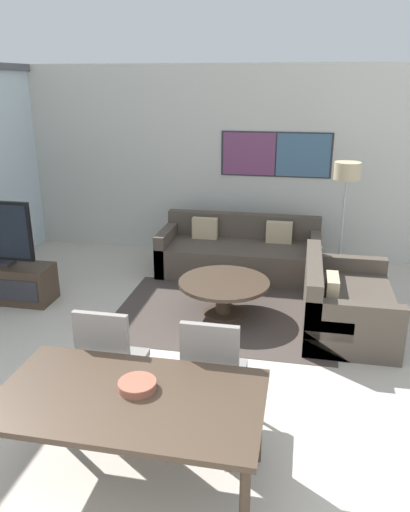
{
  "coord_description": "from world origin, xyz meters",
  "views": [
    {
      "loc": [
        0.88,
        -1.63,
        2.58
      ],
      "look_at": [
        -0.02,
        2.88,
        0.95
      ],
      "focal_mm": 35.0,
      "sensor_mm": 36.0,
      "label": 1
    }
  ],
  "objects_px": {
    "dining_chair_left": "(109,358)",
    "floor_lamp": "(346,181)",
    "dining_table": "(129,405)",
    "dining_chair_centre": "(212,370)",
    "sofa_side": "(341,305)",
    "tv_console": "(1,282)",
    "fruit_bowl": "(137,385)",
    "sofa_main": "(240,254)",
    "coffee_table": "(224,289)"
  },
  "relations": [
    {
      "from": "sofa_side",
      "to": "coffee_table",
      "type": "distance_m",
      "value": 1.3
    },
    {
      "from": "sofa_main",
      "to": "coffee_table",
      "type": "height_order",
      "value": "sofa_main"
    },
    {
      "from": "sofa_main",
      "to": "dining_chair_centre",
      "type": "height_order",
      "value": "dining_chair_centre"
    },
    {
      "from": "tv_console",
      "to": "dining_chair_centre",
      "type": "bearing_deg",
      "value": -32.63
    },
    {
      "from": "floor_lamp",
      "to": "sofa_side",
      "type": "bearing_deg",
      "value": -92.22
    },
    {
      "from": "dining_chair_left",
      "to": "dining_chair_centre",
      "type": "xyz_separation_m",
      "value": [
        0.82,
        -0.02,
        0.0
      ]
    },
    {
      "from": "dining_table",
      "to": "dining_chair_centre",
      "type": "bearing_deg",
      "value": 58.48
    },
    {
      "from": "sofa_side",
      "to": "dining_table",
      "type": "relative_size",
      "value": 0.88
    },
    {
      "from": "sofa_side",
      "to": "dining_chair_left",
      "type": "relative_size",
      "value": 1.51
    },
    {
      "from": "floor_lamp",
      "to": "sofa_main",
      "type": "bearing_deg",
      "value": 177.55
    },
    {
      "from": "dining_chair_left",
      "to": "floor_lamp",
      "type": "bearing_deg",
      "value": 60.14
    },
    {
      "from": "dining_chair_centre",
      "to": "floor_lamp",
      "type": "relative_size",
      "value": 0.61
    },
    {
      "from": "sofa_side",
      "to": "dining_chair_centre",
      "type": "bearing_deg",
      "value": 151.5
    },
    {
      "from": "dining_chair_left",
      "to": "floor_lamp",
      "type": "xyz_separation_m",
      "value": [
        1.93,
        3.37,
        0.81
      ]
    },
    {
      "from": "sofa_main",
      "to": "floor_lamp",
      "type": "distance_m",
      "value": 1.74
    },
    {
      "from": "sofa_side",
      "to": "fruit_bowl",
      "type": "relative_size",
      "value": 5.95
    },
    {
      "from": "dining_chair_centre",
      "to": "sofa_main",
      "type": "bearing_deg",
      "value": 93.92
    },
    {
      "from": "sofa_side",
      "to": "fruit_bowl",
      "type": "distance_m",
      "value": 2.96
    },
    {
      "from": "dining_table",
      "to": "floor_lamp",
      "type": "height_order",
      "value": "floor_lamp"
    },
    {
      "from": "sofa_side",
      "to": "floor_lamp",
      "type": "bearing_deg",
      "value": -2.22
    },
    {
      "from": "sofa_main",
      "to": "fruit_bowl",
      "type": "distance_m",
      "value": 4.06
    },
    {
      "from": "fruit_bowl",
      "to": "dining_chair_left",
      "type": "bearing_deg",
      "value": 126.01
    },
    {
      "from": "fruit_bowl",
      "to": "floor_lamp",
      "type": "height_order",
      "value": "floor_lamp"
    },
    {
      "from": "sofa_side",
      "to": "dining_chair_centre",
      "type": "height_order",
      "value": "dining_chair_centre"
    },
    {
      "from": "dining_table",
      "to": "tv_console",
      "type": "bearing_deg",
      "value": 135.02
    },
    {
      "from": "dining_table",
      "to": "dining_chair_left",
      "type": "bearing_deg",
      "value": 120.94
    },
    {
      "from": "dining_chair_centre",
      "to": "fruit_bowl",
      "type": "height_order",
      "value": "dining_chair_centre"
    },
    {
      "from": "coffee_table",
      "to": "fruit_bowl",
      "type": "relative_size",
      "value": 4.19
    },
    {
      "from": "dining_table",
      "to": "floor_lamp",
      "type": "bearing_deg",
      "value": 69.37
    },
    {
      "from": "tv_console",
      "to": "fruit_bowl",
      "type": "xyz_separation_m",
      "value": [
        2.62,
        -2.51,
        0.52
      ]
    },
    {
      "from": "dining_chair_left",
      "to": "floor_lamp",
      "type": "distance_m",
      "value": 3.97
    },
    {
      "from": "sofa_main",
      "to": "coffee_table",
      "type": "distance_m",
      "value": 1.41
    },
    {
      "from": "sofa_side",
      "to": "dining_chair_centre",
      "type": "xyz_separation_m",
      "value": [
        -1.06,
        -1.95,
        0.28
      ]
    },
    {
      "from": "sofa_side",
      "to": "dining_chair_left",
      "type": "height_order",
      "value": "dining_chair_left"
    },
    {
      "from": "coffee_table",
      "to": "dining_chair_left",
      "type": "distance_m",
      "value": 2.11
    },
    {
      "from": "sofa_side",
      "to": "floor_lamp",
      "type": "height_order",
      "value": "floor_lamp"
    },
    {
      "from": "sofa_side",
      "to": "fruit_bowl",
      "type": "bearing_deg",
      "value": 150.53
    },
    {
      "from": "coffee_table",
      "to": "dining_chair_left",
      "type": "relative_size",
      "value": 1.06
    },
    {
      "from": "dining_chair_left",
      "to": "sofa_side",
      "type": "bearing_deg",
      "value": 45.88
    },
    {
      "from": "coffee_table",
      "to": "tv_console",
      "type": "bearing_deg",
      "value": -177.7
    },
    {
      "from": "dining_table",
      "to": "fruit_bowl",
      "type": "xyz_separation_m",
      "value": [
        0.03,
        0.08,
        0.1
      ]
    },
    {
      "from": "dining_chair_left",
      "to": "dining_chair_centre",
      "type": "bearing_deg",
      "value": -1.09
    },
    {
      "from": "fruit_bowl",
      "to": "sofa_main",
      "type": "bearing_deg",
      "value": 87.99
    },
    {
      "from": "sofa_side",
      "to": "coffee_table",
      "type": "xyz_separation_m",
      "value": [
        -1.3,
        0.08,
        0.05
      ]
    },
    {
      "from": "tv_console",
      "to": "fruit_bowl",
      "type": "height_order",
      "value": "fruit_bowl"
    },
    {
      "from": "sofa_main",
      "to": "sofa_side",
      "type": "xyz_separation_m",
      "value": [
        1.3,
        -1.49,
        0.0
      ]
    },
    {
      "from": "dining_table",
      "to": "floor_lamp",
      "type": "distance_m",
      "value": 4.38
    },
    {
      "from": "sofa_side",
      "to": "dining_table",
      "type": "height_order",
      "value": "sofa_side"
    },
    {
      "from": "coffee_table",
      "to": "fruit_bowl",
      "type": "distance_m",
      "value": 2.66
    },
    {
      "from": "coffee_table",
      "to": "dining_chair_centre",
      "type": "height_order",
      "value": "dining_chair_centre"
    }
  ]
}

